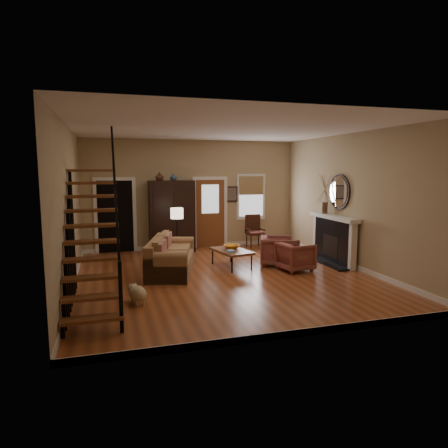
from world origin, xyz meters
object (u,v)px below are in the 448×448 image
object	(u,v)px
coffee_table	(231,259)
floor_lamp	(177,235)
armchair_left	(295,256)
side_chair	(255,232)
sofa	(171,256)
armoire	(172,216)
armchair_right	(277,251)

from	to	relation	value
coffee_table	floor_lamp	world-z (taller)	floor_lamp
armchair_left	side_chair	world-z (taller)	side_chair
sofa	armchair_left	xyz separation A→B (m)	(2.90, -0.63, -0.05)
sofa	floor_lamp	world-z (taller)	floor_lamp
armchair_left	armoire	bearing A→B (deg)	29.63
armchair_right	coffee_table	bearing A→B (deg)	108.26
side_chair	sofa	bearing A→B (deg)	-142.45
armchair_right	side_chair	world-z (taller)	side_chair
sofa	side_chair	distance (m)	3.74
sofa	side_chair	size ratio (longest dim) A/B	2.09
coffee_table	armchair_left	size ratio (longest dim) A/B	1.53
armchair_right	floor_lamp	bearing A→B (deg)	89.77
coffee_table	armchair_left	xyz separation A→B (m)	(1.38, -0.73, 0.12)
sofa	floor_lamp	bearing A→B (deg)	88.11
side_chair	armchair_left	bearing A→B (deg)	-91.31
armoire	armchair_left	bearing A→B (deg)	-51.39
armchair_right	armchair_left	bearing A→B (deg)	-139.79
floor_lamp	side_chair	distance (m)	2.95
side_chair	armoire	bearing A→B (deg)	175.52
sofa	armchair_left	distance (m)	2.97
sofa	coffee_table	bearing A→B (deg)	19.52
armchair_left	floor_lamp	distance (m)	3.08
sofa	floor_lamp	xyz separation A→B (m)	(0.32, 1.00, 0.32)
coffee_table	side_chair	xyz separation A→B (m)	(1.45, 2.18, 0.29)
armoire	side_chair	xyz separation A→B (m)	(2.55, -0.20, -0.54)
coffee_table	armchair_left	bearing A→B (deg)	-27.80
coffee_table	armchair_right	distance (m)	1.19
armchair_right	side_chair	xyz separation A→B (m)	(0.27, 2.27, 0.14)
armoire	side_chair	world-z (taller)	armoire
armoire	sofa	xyz separation A→B (m)	(-0.42, -2.48, -0.65)
armoire	armchair_left	distance (m)	4.04
floor_lamp	coffee_table	bearing A→B (deg)	-37.05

